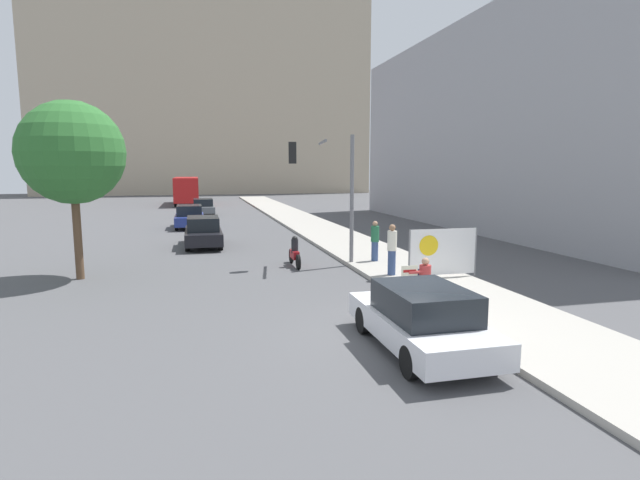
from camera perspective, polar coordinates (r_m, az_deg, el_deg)
The scene contains 16 objects.
ground_plane at distance 12.03m, azimuth 8.95°, elevation -11.01°, with size 160.00×160.00×0.00m, color #4F4F51.
sidewalk_curb at distance 26.86m, azimuth 2.76°, elevation -0.15°, with size 3.54×90.00×0.16m, color #A8A399.
building_backdrop_far at distance 87.19m, azimuth -12.75°, elevation 16.97°, with size 52.00×12.00×35.40m.
building_backdrop_right at distance 36.71m, azimuth 22.10°, elevation 11.66°, with size 10.00×32.00×13.18m.
seated_protester at distance 14.83m, azimuth 11.98°, elevation -4.18°, with size 0.98×0.77×1.22m.
jogger_on_sidewalk at distance 17.99m, azimuth 8.22°, elevation -1.03°, with size 0.34×0.34×1.83m.
pedestrian_behind at distance 20.69m, azimuth 6.29°, elevation -0.08°, with size 0.34×0.34×1.66m.
protest_banner at distance 17.92m, azimuth 13.83°, elevation -1.31°, with size 2.60×0.06×1.72m.
traffic_light_pole at distance 20.07m, azimuth 0.99°, elevation 7.20°, with size 2.61×2.37×5.13m.
parked_car_curbside at distance 11.12m, azimuth 11.51°, elevation -8.79°, with size 1.87×4.39×1.44m.
car_on_road_nearest at distance 26.13m, azimuth -13.20°, elevation 0.92°, with size 1.79×4.57×1.54m.
car_on_road_midblock at distance 34.79m, azimuth -14.68°, elevation 2.61°, with size 1.87×4.56×1.55m.
car_on_road_distant at distance 44.63m, azimuth -13.20°, elevation 3.73°, with size 1.87×4.68×1.41m.
city_bus_on_road at distance 58.06m, azimuth -15.01°, elevation 5.66°, with size 2.55×10.27×3.03m.
motorcycle_on_road at distance 20.31m, azimuth -2.91°, elevation -1.51°, with size 0.28×2.07×1.25m.
street_tree_near_curb at distance 19.62m, azimuth -26.48°, elevation 8.89°, with size 3.59×3.59×6.29m.
Camera 1 is at (-4.50, -10.45, 3.91)m, focal length 28.00 mm.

